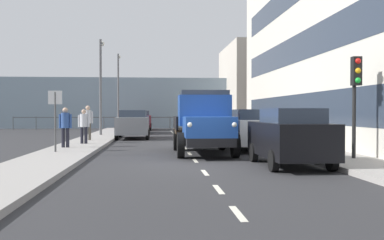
% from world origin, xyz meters
% --- Properties ---
extents(ground_plane, '(80.00, 80.00, 0.00)m').
position_xyz_m(ground_plane, '(0.00, -8.18, 0.00)').
color(ground_plane, '#2D2D30').
extents(sidewalk_left, '(2.13, 39.37, 0.15)m').
position_xyz_m(sidewalk_left, '(-4.69, -8.18, 0.07)').
color(sidewalk_left, '#9E9993').
rests_on(sidewalk_left, ground_plane).
extents(sidewalk_right, '(2.13, 39.37, 0.15)m').
position_xyz_m(sidewalk_right, '(4.69, -8.18, 0.07)').
color(sidewalk_right, '#9E9993').
rests_on(sidewalk_right, ground_plane).
extents(road_centreline_markings, '(0.12, 34.47, 0.01)m').
position_xyz_m(road_centreline_markings, '(0.00, -7.50, 0.00)').
color(road_centreline_markings, silver).
rests_on(road_centreline_markings, ground_plane).
extents(building_terrace, '(8.00, 23.38, 11.31)m').
position_xyz_m(building_terrace, '(-9.74, -8.89, 5.65)').
color(building_terrace, beige).
rests_on(building_terrace, ground_plane).
extents(building_far_block, '(7.99, 10.98, 8.15)m').
position_xyz_m(building_far_block, '(-9.75, -30.37, 4.07)').
color(building_far_block, beige).
rests_on(building_far_block, ground_plane).
extents(sea_horizon, '(80.00, 0.80, 5.00)m').
position_xyz_m(sea_horizon, '(0.00, -30.86, 2.50)').
color(sea_horizon, gray).
rests_on(sea_horizon, ground_plane).
extents(seawall_railing, '(28.08, 0.08, 1.20)m').
position_xyz_m(seawall_railing, '(-0.00, -27.26, 0.92)').
color(seawall_railing, '#4C5156').
rests_on(seawall_railing, ground_plane).
extents(truck_vintage_blue, '(2.17, 5.64, 2.43)m').
position_xyz_m(truck_vintage_blue, '(-0.53, -3.26, 1.18)').
color(truck_vintage_blue, black).
rests_on(truck_vintage_blue, ground_plane).
extents(car_black_kerbside_near, '(1.80, 3.93, 1.72)m').
position_xyz_m(car_black_kerbside_near, '(-2.67, 0.62, 0.89)').
color(car_black_kerbside_near, black).
rests_on(car_black_kerbside_near, ground_plane).
extents(car_white_kerbside_1, '(1.78, 4.44, 1.72)m').
position_xyz_m(car_white_kerbside_1, '(-2.67, -5.02, 0.90)').
color(car_white_kerbside_1, white).
rests_on(car_white_kerbside_1, ground_plane).
extents(car_silver_kerbside_2, '(1.77, 4.58, 1.72)m').
position_xyz_m(car_silver_kerbside_2, '(-2.67, -10.55, 0.90)').
color(car_silver_kerbside_2, '#B7BABF').
rests_on(car_silver_kerbside_2, ground_plane).
extents(car_red_kerbside_3, '(1.76, 4.16, 1.72)m').
position_xyz_m(car_red_kerbside_3, '(-2.67, -16.21, 0.89)').
color(car_red_kerbside_3, '#B21E1E').
rests_on(car_red_kerbside_3, ground_plane).
extents(car_grey_oppositeside_0, '(1.95, 4.25, 1.72)m').
position_xyz_m(car_grey_oppositeside_0, '(2.67, -13.57, 0.90)').
color(car_grey_oppositeside_0, slate).
rests_on(car_grey_oppositeside_0, ground_plane).
extents(car_navy_oppositeside_1, '(1.81, 4.53, 1.72)m').
position_xyz_m(car_navy_oppositeside_1, '(2.67, -20.21, 0.90)').
color(car_navy_oppositeside_1, navy).
rests_on(car_navy_oppositeside_1, ground_plane).
extents(car_maroon_oppositeside_2, '(1.95, 4.67, 1.72)m').
position_xyz_m(car_maroon_oppositeside_2, '(2.67, -26.36, 0.90)').
color(car_maroon_oppositeside_2, maroon).
rests_on(car_maroon_oppositeside_2, ground_plane).
extents(pedestrian_couple_b, '(0.53, 0.34, 1.65)m').
position_xyz_m(pedestrian_couple_b, '(5.04, -5.19, 1.12)').
color(pedestrian_couple_b, black).
rests_on(pedestrian_couple_b, sidewalk_right).
extents(pedestrian_couple_a, '(0.53, 0.34, 1.59)m').
position_xyz_m(pedestrian_couple_a, '(4.63, -7.38, 1.08)').
color(pedestrian_couple_a, black).
rests_on(pedestrian_couple_a, sidewalk_right).
extents(pedestrian_in_dark_coat, '(0.53, 0.34, 1.80)m').
position_xyz_m(pedestrian_in_dark_coat, '(4.83, -9.99, 1.21)').
color(pedestrian_in_dark_coat, '#4C473D').
rests_on(pedestrian_in_dark_coat, sidewalk_right).
extents(traffic_light_near, '(0.28, 0.41, 3.20)m').
position_xyz_m(traffic_light_near, '(-4.96, 0.04, 2.47)').
color(traffic_light_near, black).
rests_on(traffic_light_near, sidewalk_left).
extents(lamp_post_promenade, '(0.32, 1.14, 6.12)m').
position_xyz_m(lamp_post_promenade, '(4.83, -15.49, 3.82)').
color(lamp_post_promenade, '#59595B').
rests_on(lamp_post_promenade, sidewalk_right).
extents(lamp_post_far, '(0.32, 1.14, 6.57)m').
position_xyz_m(lamp_post_far, '(4.59, -26.02, 4.06)').
color(lamp_post_far, '#59595B').
rests_on(lamp_post_far, sidewalk_right).
extents(street_sign, '(0.50, 0.07, 2.25)m').
position_xyz_m(street_sign, '(4.99, -3.13, 1.68)').
color(street_sign, '#4C4C4C').
rests_on(street_sign, sidewalk_right).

